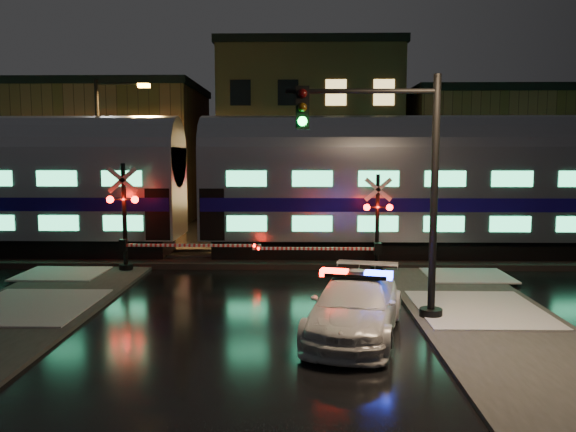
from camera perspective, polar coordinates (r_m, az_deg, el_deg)
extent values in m
plane|color=black|center=(19.41, -2.85, -7.28)|extent=(120.00, 120.00, 0.00)
cube|color=black|center=(24.27, -2.01, -4.23)|extent=(90.00, 4.20, 0.24)
cube|color=#2D2D2D|center=(14.52, 22.42, -12.21)|extent=(4.00, 20.00, 0.12)
cube|color=brown|center=(43.27, -18.26, 5.91)|extent=(14.00, 10.00, 9.00)
cube|color=brown|center=(41.34, 2.13, 7.95)|extent=(12.00, 11.00, 11.50)
cube|color=brown|center=(43.04, 19.80, 5.53)|extent=(12.00, 10.00, 8.50)
cube|color=black|center=(25.55, 20.35, -2.91)|extent=(24.00, 2.40, 0.80)
cube|color=#B7BAC1|center=(25.30, 20.55, 2.24)|extent=(25.00, 3.05, 3.80)
cube|color=#100967|center=(25.33, 20.52, 1.34)|extent=(24.75, 3.09, 0.55)
cube|color=#43FFA1|center=(23.94, 21.67, -0.78)|extent=(21.00, 0.05, 0.62)
cube|color=#43FFA1|center=(23.80, 21.84, 3.53)|extent=(21.00, 0.05, 0.62)
cylinder|color=#B7BAC1|center=(25.25, 20.70, 6.09)|extent=(25.00, 3.05, 3.05)
imported|color=silver|center=(14.42, 6.88, -9.06)|extent=(3.24, 5.49, 1.49)
cube|color=black|center=(14.23, 6.93, -6.01)|extent=(1.60, 0.75, 0.10)
cube|color=#FF0C05|center=(14.31, 4.70, -5.75)|extent=(0.75, 0.50, 0.17)
cube|color=#1426FF|center=(14.16, 9.18, -5.94)|extent=(0.75, 0.50, 0.17)
cylinder|color=black|center=(21.87, 8.97, -5.41)|extent=(0.48, 0.48, 0.29)
cylinder|color=black|center=(21.59, 9.05, -0.84)|extent=(0.15, 0.15, 3.80)
sphere|color=#FF0C05|center=(21.28, 8.01, 0.88)|extent=(0.25, 0.25, 0.25)
sphere|color=#FF0C05|center=(21.40, 10.28, 0.87)|extent=(0.25, 0.25, 0.25)
cube|color=white|center=(21.28, 2.74, -3.33)|extent=(4.75, 0.10, 0.10)
cube|color=black|center=(21.47, 9.10, -3.31)|extent=(0.25, 0.30, 0.45)
cylinder|color=black|center=(22.69, -16.12, -5.12)|extent=(0.53, 0.53, 0.32)
cylinder|color=black|center=(22.40, -16.27, -0.23)|extent=(0.17, 0.17, 4.21)
sphere|color=#FF0C05|center=(22.30, -17.63, 1.60)|extent=(0.27, 0.27, 0.27)
sphere|color=#FF0C05|center=(22.02, -15.29, 1.62)|extent=(0.27, 0.27, 0.27)
cube|color=white|center=(21.64, -9.72, -2.96)|extent=(5.27, 0.10, 0.10)
cube|color=black|center=(22.29, -16.38, -2.86)|extent=(0.25, 0.30, 0.45)
cylinder|color=black|center=(16.14, 14.30, -9.68)|extent=(0.62, 0.62, 0.33)
cylinder|color=black|center=(15.58, 14.62, 1.57)|extent=(0.20, 0.20, 6.65)
cylinder|color=black|center=(15.28, 7.45, 12.47)|extent=(3.99, 0.13, 0.13)
cube|color=black|center=(15.00, 1.48, 10.93)|extent=(0.35, 0.31, 1.11)
sphere|color=#0CFF3F|center=(14.82, 1.48, 9.61)|extent=(0.24, 0.24, 0.24)
cylinder|color=black|center=(29.57, -18.65, 5.10)|extent=(0.21, 0.21, 8.20)
cylinder|color=black|center=(29.38, -16.60, 12.78)|extent=(2.46, 0.12, 0.12)
cube|color=#FB9F25|center=(29.05, -14.43, 12.71)|extent=(0.56, 0.29, 0.18)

